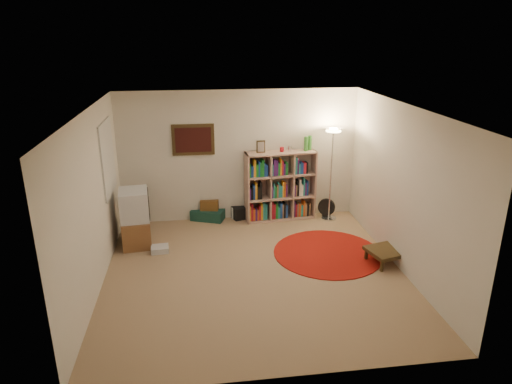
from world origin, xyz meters
TOP-DOWN VIEW (x-y plane):
  - room at (-0.05, 0.05)m, footprint 4.54×4.54m
  - bookshelf at (0.76, 2.10)m, footprint 1.38×0.51m
  - floor_lamp at (1.72, 1.92)m, footprint 0.42×0.42m
  - floor_fan at (1.70, 2.02)m, footprint 0.34×0.23m
  - tv_stand at (-1.88, 1.29)m, footprint 0.54×0.72m
  - dvd_box at (-1.48, 0.92)m, footprint 0.31×0.26m
  - suitcase at (-0.62, 2.25)m, footprint 0.73×0.60m
  - wicker_basket at (-0.59, 2.26)m, footprint 0.39×0.31m
  - duffel_bag at (0.02, 2.22)m, footprint 0.43×0.39m
  - paper_towel at (-0.12, 2.20)m, footprint 0.14×0.14m
  - red_rug at (1.29, 0.49)m, footprint 1.79×1.79m
  - side_table at (2.09, 0.04)m, footprint 0.63×0.63m

SIDE VIEW (x-z plane):
  - red_rug at x=1.29m, z-range 0.00..0.02m
  - dvd_box at x=-1.48m, z-range 0.00..0.10m
  - suitcase at x=-0.62m, z-range 0.00..0.20m
  - paper_towel at x=-0.12m, z-range 0.00..0.23m
  - duffel_bag at x=0.02m, z-range 0.00..0.24m
  - floor_fan at x=1.70m, z-range 0.00..0.39m
  - side_table at x=2.09m, z-range 0.08..0.32m
  - wicker_basket at x=-0.59m, z-range 0.20..0.40m
  - tv_stand at x=-1.88m, z-range -0.02..0.96m
  - bookshelf at x=0.76m, z-range -0.16..1.46m
  - room at x=-0.05m, z-range -0.01..2.53m
  - floor_lamp at x=1.72m, z-range 0.60..2.42m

